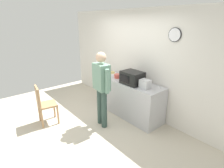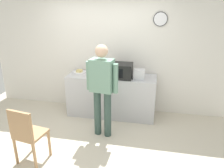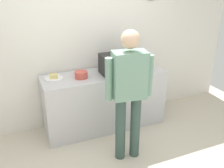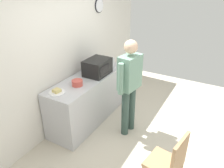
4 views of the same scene
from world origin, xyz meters
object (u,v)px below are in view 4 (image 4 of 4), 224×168
salad_bowl (77,83)px  fork_utensil (72,81)px  spoon_utensil (100,62)px  microwave (97,67)px  person_standing (130,82)px  sandwich_plate (57,92)px  toaster (108,63)px  wooden_chair (169,163)px

salad_bowl → fork_utensil: (0.08, 0.17, -0.04)m
spoon_utensil → microwave: bearing=-152.1°
person_standing → fork_utensil: bearing=107.0°
microwave → sandwich_plate: size_ratio=1.89×
microwave → salad_bowl: (-0.56, 0.05, -0.10)m
sandwich_plate → fork_utensil: 0.45m
microwave → toaster: microwave is taller
sandwich_plate → wooden_chair: sandwich_plate is taller
spoon_utensil → person_standing: person_standing is taller
fork_utensil → person_standing: (0.30, -0.97, 0.10)m
person_standing → wooden_chair: (-0.92, -0.99, -0.48)m
wooden_chair → sandwich_plate: bearing=84.9°
microwave → fork_utensil: size_ratio=2.94×
salad_bowl → spoon_utensil: size_ratio=1.11×
microwave → sandwich_plate: microwave is taller
salad_bowl → spoon_utensil: salad_bowl is taller
microwave → salad_bowl: microwave is taller
sandwich_plate → wooden_chair: bearing=-95.1°
salad_bowl → microwave: bearing=-4.7°
fork_utensil → person_standing: bearing=-73.0°
sandwich_plate → salad_bowl: size_ratio=1.41×
toaster → fork_utensil: (-0.88, 0.22, -0.10)m
toaster → person_standing: person_standing is taller
salad_bowl → person_standing: (0.37, -0.80, 0.06)m
toaster → person_standing: bearing=-127.9°
microwave → toaster: size_ratio=2.27×
toaster → person_standing: (-0.59, -0.75, 0.00)m
salad_bowl → person_standing: 0.89m
sandwich_plate → toaster: size_ratio=1.20×
sandwich_plate → toaster: (1.33, -0.17, 0.08)m
spoon_utensil → wooden_chair: bearing=-129.4°
person_standing → wooden_chair: 1.44m
wooden_chair → microwave: bearing=57.7°
salad_bowl → person_standing: size_ratio=0.11×
person_standing → sandwich_plate: bearing=128.7°
fork_utensil → toaster: bearing=-13.9°
salad_bowl → toaster: (0.96, -0.05, 0.05)m
toaster → spoon_utensil: size_ratio=1.29×
fork_utensil → person_standing: size_ratio=0.10×
microwave → spoon_utensil: bearing=27.9°
sandwich_plate → salad_bowl: 0.39m
fork_utensil → wooden_chair: bearing=-107.5°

